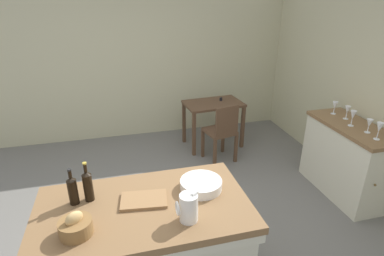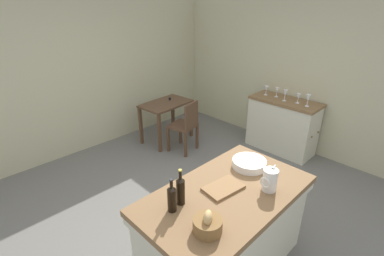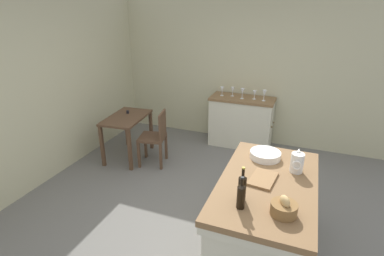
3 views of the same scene
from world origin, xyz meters
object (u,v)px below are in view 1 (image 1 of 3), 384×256
object	(u,v)px
pitcher	(188,207)
wine_glass_far_left	(379,128)
wash_bowl	(201,184)
cutting_board	(144,200)
wine_glass_far_right	(335,106)
wine_bottle_amber	(73,190)
wine_glass_right	(347,110)
bread_basket	(76,226)
writing_desk	(213,110)
side_cabinet	(347,159)
wooden_chair	(222,131)
island_table	(147,246)
wine_glass_left	(369,124)
wine_glass_middle	(353,116)
wine_bottle_dark	(88,185)

from	to	relation	value
pitcher	wine_glass_far_left	size ratio (longest dim) A/B	1.31
wash_bowl	cutting_board	xyz separation A→B (m)	(-0.47, -0.05, -0.03)
wine_glass_far_right	wash_bowl	bearing A→B (deg)	-152.13
wine_bottle_amber	wine_glass_right	size ratio (longest dim) A/B	1.81
wine_glass_right	wine_glass_far_right	distance (m)	0.19
bread_basket	writing_desk	bearing A→B (deg)	55.61
side_cabinet	wooden_chair	bearing A→B (deg)	137.35
bread_basket	cutting_board	bearing A→B (deg)	26.88
wash_bowl	pitcher	bearing A→B (deg)	-119.59
wine_bottle_amber	wine_glass_right	world-z (taller)	wine_bottle_amber
cutting_board	wine_glass_right	distance (m)	2.75
island_table	wine_bottle_amber	xyz separation A→B (m)	(-0.50, 0.16, 0.52)
wooden_chair	pitcher	distance (m)	2.47
writing_desk	pitcher	bearing A→B (deg)	-111.79
bread_basket	wine_glass_left	distance (m)	3.11
wine_glass_middle	wine_glass_right	size ratio (longest dim) A/B	1.13
side_cabinet	pitcher	size ratio (longest dim) A/B	4.63
wine_bottle_dark	wine_glass_middle	world-z (taller)	wine_bottle_dark
island_table	wine_bottle_amber	size ratio (longest dim) A/B	5.36
wine_glass_far_right	wine_bottle_amber	bearing A→B (deg)	-161.19
wine_bottle_amber	wooden_chair	bearing A→B (deg)	44.24
pitcher	wine_bottle_dark	xyz separation A→B (m)	(-0.67, 0.42, 0.03)
writing_desk	wine_bottle_amber	distance (m)	3.02
side_cabinet	bread_basket	distance (m)	3.21
wine_glass_right	bread_basket	bearing A→B (deg)	-158.49
wash_bowl	wine_glass_right	bearing A→B (deg)	23.36
pitcher	wine_glass_far_left	distance (m)	2.32
wine_glass_middle	wine_glass_far_right	world-z (taller)	wine_glass_middle
bread_basket	wine_bottle_amber	size ratio (longest dim) A/B	0.73
island_table	writing_desk	bearing A→B (deg)	61.12
island_table	wine_glass_far_right	bearing A→B (deg)	25.18
writing_desk	wine_glass_right	distance (m)	1.96
wine_glass_far_right	wine_glass_left	bearing A→B (deg)	-91.09
wooden_chair	wine_bottle_amber	size ratio (longest dim) A/B	3.04
wine_bottle_amber	wine_glass_middle	distance (m)	3.07
side_cabinet	bread_basket	world-z (taller)	bread_basket
pitcher	wine_bottle_amber	world-z (taller)	wine_bottle_amber
wine_bottle_amber	wine_glass_far_left	distance (m)	3.02
wine_glass_middle	wine_glass_far_right	bearing A→B (deg)	81.74
wine_glass_middle	wine_bottle_amber	bearing A→B (deg)	-167.65
wash_bowl	wine_glass_far_right	size ratio (longest dim) A/B	2.11
pitcher	wine_glass_left	size ratio (longest dim) A/B	1.60
wine_bottle_dark	wine_glass_far_left	size ratio (longest dim) A/B	1.73
island_table	writing_desk	world-z (taller)	island_table
writing_desk	wine_glass_far_right	bearing A→B (deg)	-47.97
bread_basket	wooden_chair	bearing A→B (deg)	49.93
pitcher	wash_bowl	xyz separation A→B (m)	(0.19, 0.34, -0.07)
side_cabinet	wine_bottle_amber	xyz separation A→B (m)	(-3.05, -0.66, 0.54)
wine_glass_left	writing_desk	bearing A→B (deg)	121.57
pitcher	wine_glass_left	bearing A→B (deg)	20.63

